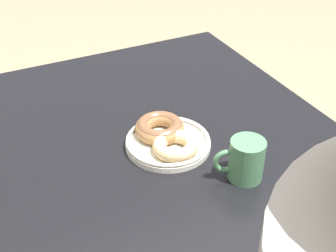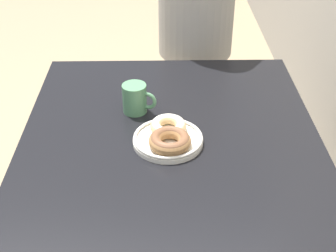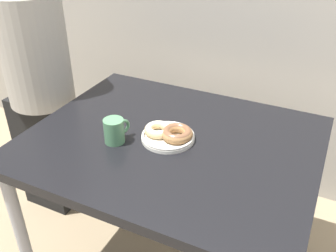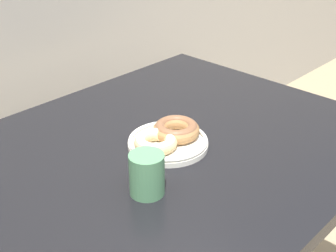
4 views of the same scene
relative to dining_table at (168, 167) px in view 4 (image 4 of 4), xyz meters
The scene contains 3 objects.
dining_table is the anchor object (origin of this frame).
donut_plate 0.10m from the dining_table, 141.18° to the right, with size 0.22×0.21×0.05m.
coffee_mug 0.25m from the dining_table, 149.49° to the right, with size 0.08×0.11×0.10m.
Camera 4 is at (-0.77, -0.44, 1.33)m, focal length 50.00 mm.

